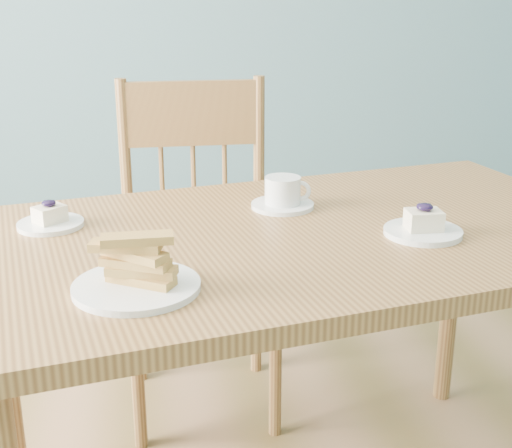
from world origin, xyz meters
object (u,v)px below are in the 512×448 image
object	(u,v)px
cheesecake_plate_far	(50,220)
biscotti_plate	(136,272)
dining_chair	(199,248)
cheesecake_plate_near	(423,227)
dining_table	(304,262)
coffee_cup	(283,195)

from	to	relation	value
cheesecake_plate_far	biscotti_plate	xyz separation A→B (m)	(0.18, -0.38, 0.02)
dining_chair	cheesecake_plate_near	world-z (taller)	dining_chair
dining_table	dining_chair	xyz separation A→B (m)	(-0.17, 0.60, -0.18)
dining_table	coffee_cup	bearing A→B (deg)	84.84
cheesecake_plate_near	coffee_cup	world-z (taller)	coffee_cup
coffee_cup	biscotti_plate	distance (m)	0.56
dining_chair	biscotti_plate	world-z (taller)	dining_chair
biscotti_plate	dining_table	bearing A→B (deg)	34.61
dining_chair	biscotti_plate	bearing A→B (deg)	-101.02
dining_chair	coffee_cup	world-z (taller)	dining_chair
dining_table	cheesecake_plate_near	size ratio (longest dim) A/B	9.31
cheesecake_plate_far	coffee_cup	xyz separation A→B (m)	(0.54, 0.04, 0.02)
dining_table	cheesecake_plate_near	distance (m)	0.27
dining_chair	cheesecake_plate_far	bearing A→B (deg)	-126.47
cheesecake_plate_near	biscotti_plate	xyz separation A→B (m)	(-0.61, -0.18, 0.02)
cheesecake_plate_near	coffee_cup	distance (m)	0.35
dining_chair	biscotti_plate	xyz separation A→B (m)	(-0.20, -0.85, 0.29)
biscotti_plate	dining_chair	bearing A→B (deg)	76.90
dining_table	cheesecake_plate_near	world-z (taller)	cheesecake_plate_near
cheesecake_plate_near	coffee_cup	bearing A→B (deg)	135.80
dining_table	biscotti_plate	world-z (taller)	biscotti_plate
cheesecake_plate_far	coffee_cup	bearing A→B (deg)	4.32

